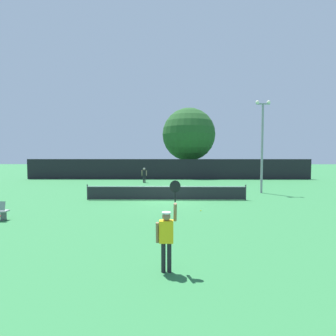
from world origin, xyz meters
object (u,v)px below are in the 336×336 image
Objects in this scene: player_receiving at (144,174)px; parked_car_far at (215,170)px; player_serving at (167,232)px; large_tree at (189,135)px; parked_car_mid at (181,169)px; tennis_ball at (201,211)px; light_pole at (262,140)px; parked_car_near at (146,169)px.

parked_car_far reaches higher than player_receiving.
large_tree reaches higher than player_serving.
player_receiving is 0.17× the size of large_tree.
parked_car_mid is 5.46m from parked_car_far.
parked_car_far is at bearing 78.78° from tennis_ball.
parked_car_far is at bearing -25.94° from parked_car_mid.
light_pole is 0.78× the size of large_tree.
player_serving is at bearing -94.90° from large_tree.
parked_car_far reaches higher than tennis_ball.
parked_car_mid is at bearing 106.72° from light_pole.
parked_car_far is (6.57, 31.81, -0.32)m from player_serving.
player_serving is 7.93m from tennis_ball.
large_tree is at bearing -76.64° from parked_car_mid.
tennis_ball is at bearing 107.66° from player_receiving.
large_tree is at bearing -164.25° from parked_car_far.
light_pole is at bearing -74.48° from parked_car_mid.
large_tree is at bearing 85.10° from player_serving.
parked_car_far is (9.41, 9.67, -0.20)m from player_receiving.
parked_car_far is at bearing -8.31° from parked_car_near.
parked_car_near is (-0.78, 11.07, -0.20)m from player_receiving.
player_receiving is 11.10m from parked_car_near.
tennis_ball is at bearing -90.83° from parked_car_mid.
player_serving reaches higher than player_receiving.
light_pole is (10.31, -7.57, 3.31)m from player_receiving.
parked_car_mid is 0.97× the size of parked_car_far.
large_tree is at bearing -25.61° from parked_car_near.
large_tree is 2.26× the size of parked_car_near.
player_serving is 0.26× the size of large_tree.
tennis_ball is at bearing -106.32° from parked_car_far.
player_receiving is (-2.83, 22.14, -0.12)m from player_serving.
light_pole is 21.96m from parked_car_near.
tennis_ball is 0.02× the size of parked_car_far.
parked_car_far is at bearing 78.32° from player_serving.
parked_car_far is at bearing -134.21° from player_receiving.
player_receiving reaches higher than tennis_ball.
player_serving is at bearing 97.29° from player_receiving.
player_serving reaches higher than parked_car_far.
player_serving is 32.49m from parked_car_far.
parked_car_near is at bearing 154.88° from large_tree.
tennis_ball is at bearing 76.90° from player_serving.
parked_car_mid is at bearing 90.37° from tennis_ball.
player_receiving is at bearing -111.58° from parked_car_mid.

